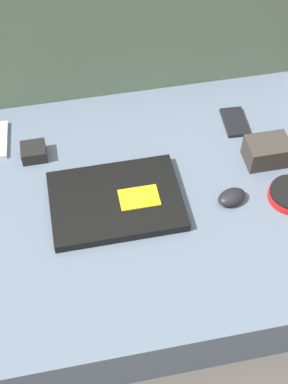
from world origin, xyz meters
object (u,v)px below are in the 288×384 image
(laptop, at_px, (116,201))
(computer_mouse, at_px, (232,197))
(charger_brick, at_px, (34,152))
(camera_pouch, at_px, (267,151))
(phone_silver, at_px, (235,122))

(laptop, xyz_separation_m, computer_mouse, (0.26, -0.04, 0.00))
(laptop, bearing_deg, charger_brick, 133.24)
(laptop, relative_size, camera_pouch, 2.94)
(camera_pouch, bearing_deg, charger_brick, 167.77)
(computer_mouse, bearing_deg, camera_pouch, 25.43)
(computer_mouse, height_order, charger_brick, charger_brick)
(computer_mouse, height_order, camera_pouch, camera_pouch)
(charger_brick, bearing_deg, laptop, -46.54)
(computer_mouse, xyz_separation_m, charger_brick, (-0.43, 0.23, 0.00))
(computer_mouse, relative_size, charger_brick, 1.31)
(laptop, distance_m, charger_brick, 0.25)
(laptop, distance_m, phone_silver, 0.40)
(laptop, relative_size, charger_brick, 4.98)
(computer_mouse, distance_m, camera_pouch, 0.16)
(phone_silver, relative_size, charger_brick, 1.72)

